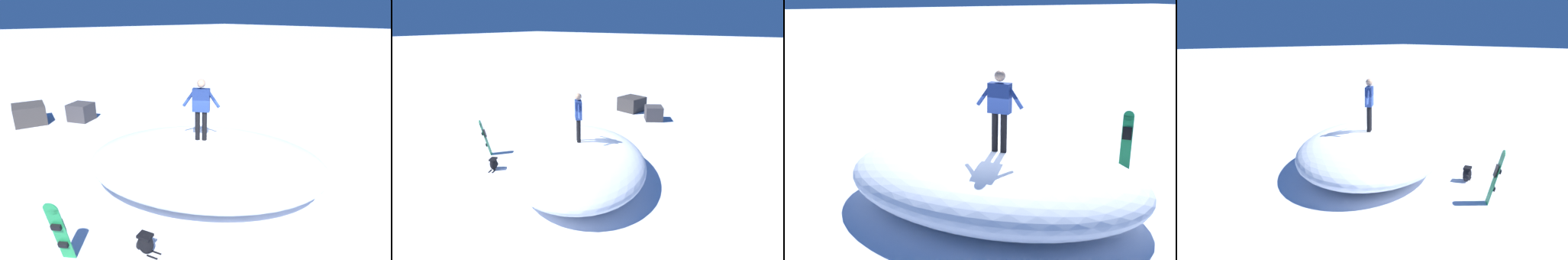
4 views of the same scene
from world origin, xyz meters
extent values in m
plane|color=white|center=(0.00, 0.00, 0.00)|extent=(240.00, 240.00, 0.00)
ellipsoid|color=white|center=(0.13, -0.08, 0.65)|extent=(8.39, 8.07, 1.31)
cylinder|color=black|center=(0.05, -0.05, 1.74)|extent=(0.14, 0.14, 0.86)
cylinder|color=black|center=(-0.10, -0.18, 1.74)|extent=(0.14, 0.14, 0.86)
cube|color=navy|center=(-0.03, -0.12, 2.48)|extent=(0.50, 0.48, 0.64)
sphere|color=tan|center=(-0.03, -0.12, 2.95)|extent=(0.23, 0.23, 0.23)
cylinder|color=navy|center=(0.22, 0.10, 2.54)|extent=(0.36, 0.33, 0.53)
cylinder|color=navy|center=(-0.27, -0.34, 2.54)|extent=(0.36, 0.33, 0.53)
cube|color=#1E8C47|center=(0.81, -4.40, 0.70)|extent=(0.44, 0.44, 1.40)
cylinder|color=#1E8C47|center=(0.92, -4.52, 1.40)|extent=(0.26, 0.26, 0.28)
cube|color=black|center=(0.82, -4.41, 0.95)|extent=(0.23, 0.23, 0.34)
cube|color=black|center=(0.88, -4.48, 0.95)|extent=(0.20, 0.20, 0.12)
cube|color=black|center=(0.80, -4.39, 0.45)|extent=(0.20, 0.20, 0.12)
ellipsoid|color=black|center=(1.58, -3.00, 0.23)|extent=(0.43, 0.39, 0.47)
ellipsoid|color=black|center=(1.44, -3.07, 0.16)|extent=(0.18, 0.23, 0.22)
cube|color=black|center=(1.58, -3.00, 0.43)|extent=(0.36, 0.33, 0.06)
cylinder|color=black|center=(1.79, -2.99, 0.01)|extent=(0.24, 0.14, 0.04)
cylinder|color=black|center=(1.73, -2.85, 0.01)|extent=(0.24, 0.14, 0.04)
camera|label=1|loc=(6.26, -5.55, 4.69)|focal=28.56mm
camera|label=2|loc=(8.36, 6.34, 5.41)|focal=28.97mm
camera|label=3|loc=(-8.87, 4.45, 4.66)|focal=44.80mm
camera|label=4|loc=(-7.44, -9.18, 4.45)|focal=32.99mm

